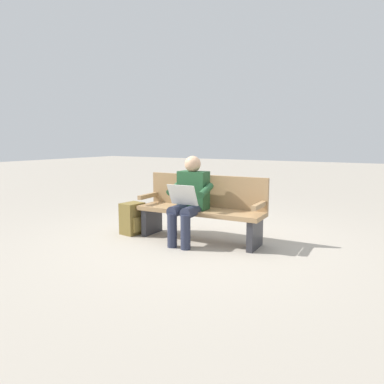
% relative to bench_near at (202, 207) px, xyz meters
% --- Properties ---
extents(ground_plane, '(40.00, 40.00, 0.00)m').
position_rel_bench_near_xyz_m(ground_plane, '(-0.00, 0.07, -0.46)').
color(ground_plane, '#A89E8E').
extents(bench_near, '(1.81, 0.53, 0.90)m').
position_rel_bench_near_xyz_m(bench_near, '(0.00, 0.00, 0.00)').
color(bench_near, '#9E7A51').
rests_on(bench_near, ground).
extents(person_seated, '(0.58, 0.58, 1.18)m').
position_rel_bench_near_xyz_m(person_seated, '(0.06, 0.24, 0.17)').
color(person_seated, '#23512D').
rests_on(person_seated, ground).
extents(backpack, '(0.33, 0.34, 0.47)m').
position_rel_bench_near_xyz_m(backpack, '(1.04, 0.25, -0.23)').
color(backpack, brown).
rests_on(backpack, ground).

